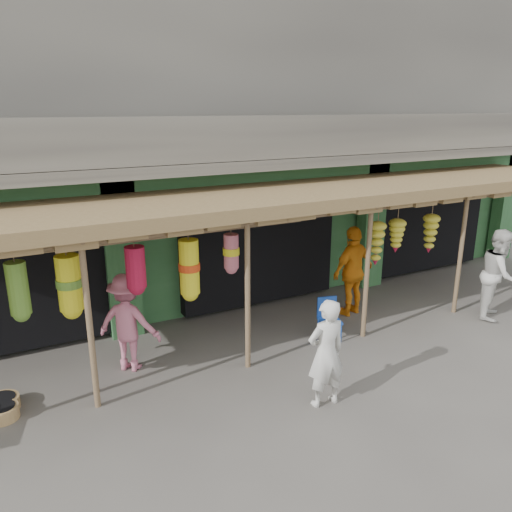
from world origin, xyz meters
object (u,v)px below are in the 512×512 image
person_right (499,274)px  person_shopper (128,322)px  person_front (326,353)px  blue_chair (328,316)px  person_vendor (353,271)px

person_right → person_shopper: 7.45m
person_front → blue_chair: bearing=-125.0°
person_right → person_shopper: (-7.31, 1.45, -0.11)m
person_front → person_shopper: person_shopper is taller
person_shopper → blue_chair: bearing=-148.7°
person_front → person_right: (5.05, 0.97, 0.11)m
person_shopper → person_right: bearing=-150.0°
person_shopper → person_front: bearing=174.3°
person_vendor → person_shopper: bearing=-9.3°
blue_chair → person_front: size_ratio=0.48×
person_front → person_vendor: 3.55m
person_right → person_vendor: bearing=115.8°
person_vendor → person_right: bearing=138.2°
person_front → person_vendor: person_vendor is taller
person_front → person_shopper: bearing=-44.7°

